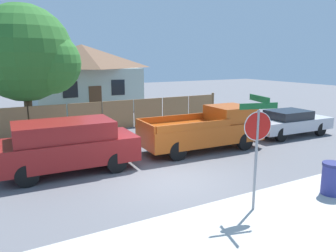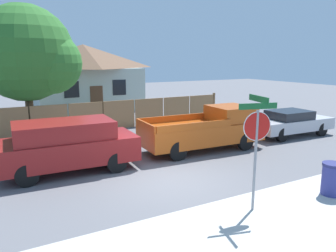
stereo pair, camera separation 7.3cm
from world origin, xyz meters
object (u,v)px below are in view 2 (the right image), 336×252
at_px(parked_sedan, 291,122).
at_px(stop_sign, 257,134).
at_px(oak_tree, 30,55).
at_px(red_suv, 68,144).
at_px(house, 84,76).
at_px(trash_bin, 332,179).
at_px(orange_pickup, 207,129).

relative_size(parked_sedan, stop_sign, 1.49).
distance_m(oak_tree, red_suv, 7.62).
height_order(house, trash_bin, house).
relative_size(red_suv, parked_sedan, 1.06).
bearing_deg(oak_tree, stop_sign, -73.46).
bearing_deg(house, trash_bin, -84.90).
distance_m(red_suv, orange_pickup, 5.88).
height_order(oak_tree, trash_bin, oak_tree).
distance_m(red_suv, parked_sedan, 11.09).
height_order(red_suv, orange_pickup, orange_pickup).
relative_size(oak_tree, trash_bin, 6.93).
bearing_deg(parked_sedan, orange_pickup, -177.32).
bearing_deg(oak_tree, trash_bin, -63.48).
xyz_separation_m(red_suv, orange_pickup, (5.88, -0.01, -0.08)).
xyz_separation_m(house, red_suv, (-4.42, -14.11, -1.58)).
distance_m(house, orange_pickup, 14.30).
bearing_deg(trash_bin, stop_sign, 172.18).
distance_m(orange_pickup, parked_sedan, 5.22).
relative_size(orange_pickup, stop_sign, 1.81).
height_order(orange_pickup, stop_sign, stop_sign).
distance_m(oak_tree, parked_sedan, 13.64).
height_order(oak_tree, parked_sedan, oak_tree).
bearing_deg(trash_bin, house, 95.10).
relative_size(house, parked_sedan, 1.83).
height_order(house, red_suv, house).
bearing_deg(red_suv, orange_pickup, 2.43).
bearing_deg(orange_pickup, parked_sedan, 2.68).
bearing_deg(stop_sign, orange_pickup, 81.27).
bearing_deg(house, parked_sedan, -64.70).
height_order(house, parked_sedan, house).
xyz_separation_m(red_suv, stop_sign, (3.51, -5.36, 1.06)).
distance_m(parked_sedan, trash_bin, 7.54).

